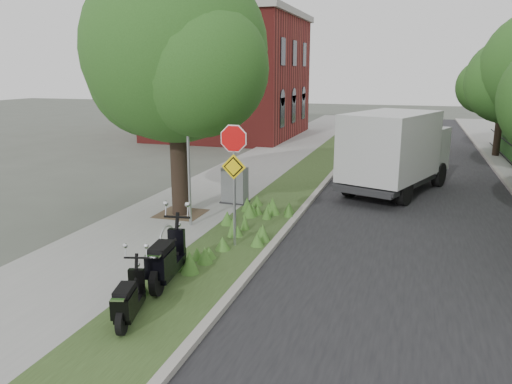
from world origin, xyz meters
TOP-DOWN VIEW (x-y plane):
  - ground at (0.00, 0.00)m, footprint 120.00×120.00m
  - sidewalk_near at (-4.25, 10.00)m, footprint 3.50×60.00m
  - verge at (-1.50, 10.00)m, footprint 2.00×60.00m
  - kerb_near at (-0.50, 10.00)m, footprint 0.20×60.00m
  - road at (3.00, 10.00)m, footprint 7.00×60.00m
  - kerb_far at (6.50, 10.00)m, footprint 0.20×60.00m
  - street_tree_main at (-4.08, 2.86)m, footprint 6.21×5.54m
  - bare_post at (-3.20, 1.80)m, footprint 0.08×0.08m
  - bike_hoop at (-2.70, -0.60)m, footprint 0.06×0.78m
  - sign_assembly at (-1.40, 0.58)m, footprint 0.94×0.08m
  - brick_building at (-9.50, 22.00)m, footprint 9.40×10.40m
  - far_tree_c at (6.94, 18.04)m, footprint 4.37×3.89m
  - scooter_near at (-1.80, -3.81)m, footprint 0.60×1.55m
  - scooter_far at (-1.93, -2.17)m, footprint 0.59×2.01m
  - box_truck at (2.20, 8.21)m, footprint 4.01×6.13m
  - utility_cabinet at (-2.86, 4.62)m, footprint 0.94×0.66m

SIDE VIEW (x-z plane):
  - ground at x=0.00m, z-range 0.00..0.00m
  - road at x=3.00m, z-range 0.00..0.01m
  - sidewalk_near at x=-4.25m, z-range 0.00..0.12m
  - verge at x=-1.50m, z-range 0.00..0.12m
  - kerb_near at x=-0.50m, z-range 0.00..0.13m
  - kerb_far at x=6.50m, z-range 0.00..0.13m
  - scooter_near at x=-1.80m, z-range 0.11..0.86m
  - bike_hoop at x=-2.70m, z-range 0.11..0.88m
  - scooter_far at x=-1.93m, z-range 0.11..1.06m
  - utility_cabinet at x=-2.86m, z-range 0.09..1.30m
  - box_truck at x=2.20m, z-range 0.39..2.99m
  - bare_post at x=-3.20m, z-range 0.12..4.12m
  - sign_assembly at x=-1.40m, z-range 0.72..3.94m
  - far_tree_c at x=6.94m, z-range 0.99..6.92m
  - brick_building at x=-9.50m, z-range 0.06..8.36m
  - street_tree_main at x=-4.08m, z-range 0.97..8.63m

